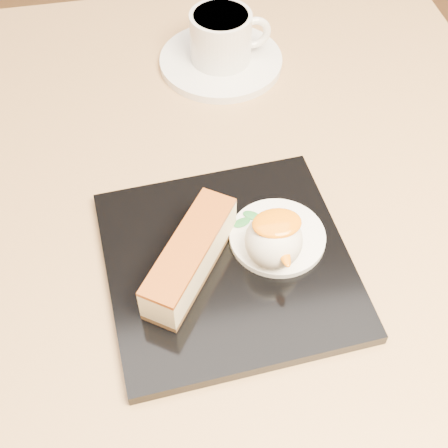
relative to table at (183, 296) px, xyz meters
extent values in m
cylinder|color=black|center=(0.00, 0.00, -0.21)|extent=(0.08, 0.08, 0.66)
cube|color=olive|center=(0.00, 0.00, 0.14)|extent=(0.80, 0.80, 0.04)
cube|color=black|center=(0.04, -0.07, 0.16)|extent=(0.23, 0.23, 0.01)
cube|color=brown|center=(0.00, -0.08, 0.17)|extent=(0.10, 0.12, 0.01)
cube|color=#FFE8A6|center=(0.00, -0.08, 0.19)|extent=(0.10, 0.12, 0.03)
cube|color=#8B380F|center=(0.00, -0.08, 0.21)|extent=(0.10, 0.12, 0.00)
cylinder|color=white|center=(0.09, -0.06, 0.17)|extent=(0.09, 0.09, 0.01)
sphere|color=white|center=(0.08, -0.08, 0.19)|extent=(0.05, 0.05, 0.05)
ellipsoid|color=orange|center=(0.08, -0.08, 0.21)|extent=(0.04, 0.03, 0.01)
ellipsoid|color=#2B8437|center=(0.06, -0.04, 0.17)|extent=(0.02, 0.02, 0.00)
ellipsoid|color=#2B8437|center=(0.07, -0.03, 0.17)|extent=(0.02, 0.02, 0.00)
ellipsoid|color=#2B8437|center=(0.05, -0.03, 0.17)|extent=(0.01, 0.02, 0.00)
cylinder|color=white|center=(0.09, 0.22, 0.16)|extent=(0.15, 0.15, 0.01)
cylinder|color=white|center=(0.09, 0.22, 0.20)|extent=(0.07, 0.07, 0.06)
cylinder|color=black|center=(0.09, 0.22, 0.22)|extent=(0.06, 0.06, 0.00)
torus|color=white|center=(0.13, 0.23, 0.20)|extent=(0.04, 0.01, 0.04)
camera|label=1|loc=(-0.03, -0.40, 0.63)|focal=50.00mm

